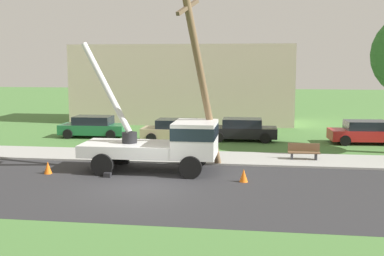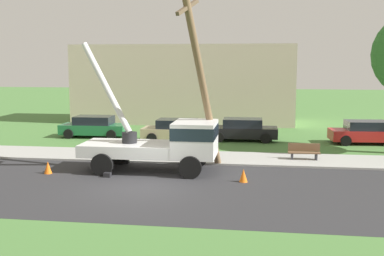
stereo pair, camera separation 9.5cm
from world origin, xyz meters
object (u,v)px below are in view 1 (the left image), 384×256
(leaning_utility_pole, at_px, (202,78))
(parked_sedan_green, at_px, (93,127))
(park_bench, at_px, (304,152))
(utility_truck, at_px, (167,141))
(parked_sedan_tan, at_px, (177,130))
(parked_sedan_red, at_px, (366,132))
(traffic_cone_behind, at_px, (48,168))
(parked_sedan_black, at_px, (242,130))
(traffic_cone_ahead, at_px, (244,176))

(leaning_utility_pole, bearing_deg, parked_sedan_green, 132.36)
(leaning_utility_pole, bearing_deg, park_bench, 32.91)
(utility_truck, relative_size, park_bench, 4.23)
(parked_sedan_green, height_order, park_bench, parked_sedan_green)
(utility_truck, xyz_separation_m, parked_sedan_tan, (-1.00, 8.35, -0.70))
(parked_sedan_green, relative_size, park_bench, 2.77)
(parked_sedan_green, bearing_deg, parked_sedan_red, -0.50)
(leaning_utility_pole, height_order, parked_sedan_tan, leaning_utility_pole)
(utility_truck, relative_size, leaning_utility_pole, 0.80)
(leaning_utility_pole, relative_size, parked_sedan_green, 1.90)
(traffic_cone_behind, distance_m, parked_sedan_red, 19.10)
(parked_sedan_black, xyz_separation_m, parked_sedan_red, (7.63, -0.12, 0.00))
(utility_truck, distance_m, park_bench, 7.31)
(utility_truck, bearing_deg, traffic_cone_behind, -167.14)
(park_bench, bearing_deg, leaning_utility_pole, -147.09)
(parked_sedan_tan, relative_size, parked_sedan_red, 0.97)
(parked_sedan_red, bearing_deg, park_bench, -125.89)
(leaning_utility_pole, bearing_deg, parked_sedan_red, 44.70)
(park_bench, bearing_deg, parked_sedan_black, 119.10)
(leaning_utility_pole, relative_size, parked_sedan_black, 1.90)
(traffic_cone_behind, bearing_deg, traffic_cone_ahead, -1.88)
(leaning_utility_pole, xyz_separation_m, parked_sedan_black, (1.55, 9.20, -3.59))
(traffic_cone_ahead, distance_m, traffic_cone_behind, 8.85)
(traffic_cone_behind, distance_m, park_bench, 12.58)
(traffic_cone_ahead, relative_size, park_bench, 0.35)
(leaning_utility_pole, height_order, traffic_cone_behind, leaning_utility_pole)
(utility_truck, distance_m, traffic_cone_ahead, 4.02)
(leaning_utility_pole, relative_size, park_bench, 5.26)
(utility_truck, relative_size, traffic_cone_behind, 12.07)
(park_bench, bearing_deg, parked_sedan_tan, 145.81)
(leaning_utility_pole, height_order, parked_sedan_red, leaning_utility_pole)
(leaning_utility_pole, distance_m, parked_sedan_red, 13.39)
(traffic_cone_behind, bearing_deg, parked_sedan_tan, 65.85)
(leaning_utility_pole, xyz_separation_m, traffic_cone_behind, (-6.85, -1.32, -4.02))
(traffic_cone_behind, xyz_separation_m, parked_sedan_black, (8.40, 10.52, 0.43))
(utility_truck, height_order, parked_sedan_green, utility_truck)
(leaning_utility_pole, relative_size, parked_sedan_red, 1.86)
(traffic_cone_behind, bearing_deg, park_bench, 20.92)
(leaning_utility_pole, bearing_deg, traffic_cone_behind, -169.08)
(utility_truck, bearing_deg, parked_sedan_tan, 96.82)
(parked_sedan_tan, xyz_separation_m, parked_sedan_red, (11.74, 0.84, 0.00))
(park_bench, bearing_deg, parked_sedan_red, 54.11)
(utility_truck, bearing_deg, leaning_utility_pole, 4.17)
(traffic_cone_ahead, height_order, parked_sedan_green, parked_sedan_green)
(parked_sedan_black, relative_size, parked_sedan_red, 0.98)
(utility_truck, height_order, park_bench, utility_truck)
(traffic_cone_ahead, distance_m, parked_sedan_green, 15.04)
(traffic_cone_ahead, xyz_separation_m, park_bench, (2.90, 4.78, 0.18))
(park_bench, bearing_deg, traffic_cone_behind, -159.08)
(leaning_utility_pole, relative_size, parked_sedan_tan, 1.91)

